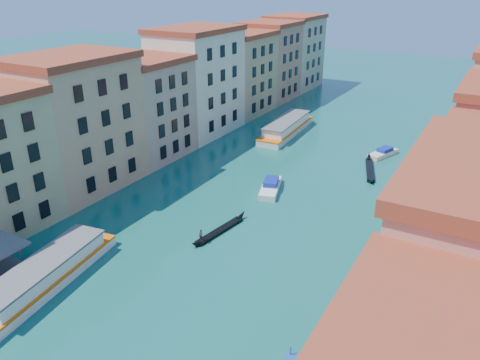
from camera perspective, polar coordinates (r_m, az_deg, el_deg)
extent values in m
cube|color=tan|center=(73.89, -19.21, 6.19)|extent=(12.00, 17.00, 19.00)
cube|color=brown|center=(71.74, -20.30, 13.81)|extent=(12.80, 17.40, 1.00)
cube|color=tan|center=(84.73, -11.35, 8.32)|extent=(12.00, 14.00, 16.50)
cube|color=brown|center=(82.90, -11.85, 14.15)|extent=(12.80, 14.40, 1.00)
cube|color=beige|center=(96.60, -5.21, 11.62)|extent=(12.00, 18.00, 20.00)
cube|color=brown|center=(94.96, -5.45, 17.83)|extent=(12.80, 18.40, 1.00)
cube|color=tan|center=(110.94, -0.10, 12.64)|extent=(12.00, 16.00, 17.50)
cube|color=brown|center=(109.53, -0.10, 17.39)|extent=(12.80, 16.40, 1.00)
cube|color=#B0785C|center=(124.32, 3.56, 14.04)|extent=(12.00, 15.00, 18.50)
cube|color=brown|center=(123.06, 3.68, 18.51)|extent=(12.80, 15.40, 1.00)
cube|color=tan|center=(138.65, 6.60, 15.04)|extent=(12.00, 17.00, 19.00)
cube|color=brown|center=(137.51, 6.81, 19.16)|extent=(12.80, 17.40, 1.00)
cube|color=gray|center=(77.65, 22.86, -0.67)|extent=(4.00, 140.00, 1.00)
cube|color=maroon|center=(40.89, 14.68, -18.81)|extent=(3.20, 15.30, 0.25)
cylinder|color=#5F5F62|center=(45.89, 14.58, -15.80)|extent=(0.12, 0.12, 3.00)
cube|color=maroon|center=(53.32, 19.35, -8.37)|extent=(3.20, 12.60, 0.25)
cylinder|color=#5F5F62|center=(50.79, 16.57, -11.73)|extent=(0.12, 0.12, 3.00)
cylinder|color=#5F5F62|center=(57.83, 18.64, -7.33)|extent=(0.12, 0.12, 3.00)
cylinder|color=#4F321B|center=(43.77, 10.14, -17.93)|extent=(0.24, 0.24, 3.20)
cylinder|color=#4F321B|center=(44.38, 11.37, -17.37)|extent=(0.24, 0.24, 3.20)
cylinder|color=#4F321B|center=(45.00, 12.56, -16.82)|extent=(0.24, 0.24, 3.20)
cylinder|color=#4F321B|center=(54.72, 15.30, -9.02)|extent=(0.24, 0.24, 3.20)
cylinder|color=#4F321B|center=(55.46, 16.18, -8.66)|extent=(0.24, 0.24, 3.20)
cylinder|color=#4F321B|center=(56.21, 17.03, -8.30)|extent=(0.24, 0.24, 3.20)
cylinder|color=#4F321B|center=(70.41, 19.22, -1.85)|extent=(0.24, 0.24, 3.20)
cylinder|color=#4F321B|center=(71.23, 19.85, -1.64)|extent=(0.24, 0.24, 3.20)
cylinder|color=#4F321B|center=(72.07, 20.47, -1.44)|extent=(0.24, 0.24, 3.20)
cube|color=white|center=(54.55, -22.55, -11.16)|extent=(7.12, 19.45, 1.14)
cube|color=white|center=(53.89, -22.75, -10.08)|extent=(6.08, 15.62, 1.52)
cube|color=#5F5F62|center=(53.42, -22.90, -9.27)|extent=(6.43, 16.13, 0.24)
cube|color=orange|center=(54.27, -22.63, -10.71)|extent=(7.17, 19.46, 0.24)
cube|color=silver|center=(97.61, 5.68, 6.03)|extent=(5.79, 20.66, 1.23)
cube|color=white|center=(97.22, 5.71, 6.77)|extent=(5.04, 16.55, 1.63)
cube|color=#5F5F62|center=(96.94, 5.73, 7.32)|extent=(5.37, 17.08, 0.26)
cube|color=orange|center=(97.44, 5.69, 6.34)|extent=(5.84, 20.66, 0.26)
cube|color=black|center=(60.03, -2.50, -6.19)|extent=(2.22, 8.31, 0.41)
cone|color=black|center=(62.96, 0.21, -4.29)|extent=(1.09, 1.94, 1.54)
cone|color=black|center=(57.01, -5.52, -7.76)|extent=(1.04, 1.63, 1.36)
imported|color=#2E2E1F|center=(57.33, -4.79, -6.72)|extent=(0.63, 0.46, 1.58)
cube|color=black|center=(81.08, 15.54, 1.20)|extent=(4.03, 9.62, 0.49)
cone|color=black|center=(85.96, 15.45, 2.80)|extent=(1.57, 2.36, 1.81)
cone|color=black|center=(75.99, 15.71, -0.12)|extent=(1.46, 2.00, 1.60)
cube|color=white|center=(71.17, 3.73, -0.96)|extent=(4.76, 8.24, 0.90)
cube|color=navy|center=(71.35, 3.81, -0.21)|extent=(2.96, 3.83, 0.79)
cube|color=silver|center=(88.78, 17.04, 3.09)|extent=(4.33, 7.08, 0.77)
cube|color=navy|center=(88.94, 17.26, 3.57)|extent=(2.63, 3.32, 0.68)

